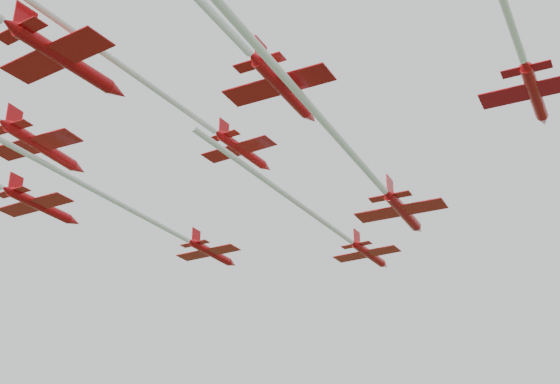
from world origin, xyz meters
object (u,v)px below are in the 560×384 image
Objects in this scene: jet_row3_right at (509,19)px; jet_row2_left at (155,223)px; jet_row2_right at (350,152)px; jet_row4_right at (212,13)px; jet_lead at (337,231)px; jet_row3_mid at (160,92)px.

jet_row2_left is at bearing 155.64° from jet_row3_right.
jet_row4_right is (2.16, -22.44, 0.89)m from jet_row2_right.
jet_row2_right is at bearing -10.56° from jet_row2_left.
jet_row2_left is 0.77× the size of jet_row2_right.
jet_row3_right is at bearing -36.27° from jet_row2_right.
jet_row3_right is at bearing 28.74° from jet_row4_right.
jet_lead reaches higher than jet_row2_right.
jet_row3_right is (30.32, 4.41, -2.67)m from jet_row3_mid.
jet_lead is at bearing 128.39° from jet_row3_right.
jet_row2_left is (-13.95, -16.68, -1.08)m from jet_lead.
jet_row3_right reaches higher than jet_row2_right.
jet_row3_mid is 30.75m from jet_row3_right.
jet_row2_right is 1.31× the size of jet_row3_right.
jet_row2_left is 38.07m from jet_row4_right.
jet_row3_right is 0.96× the size of jet_row4_right.
jet_row3_mid is (1.78, -32.64, 2.40)m from jet_lead.
jet_row3_mid is at bearing -51.73° from jet_row2_left.
jet_row3_mid is (15.73, -15.96, 3.48)m from jet_row2_left.
jet_row2_left is at bearing 166.11° from jet_row2_right.
jet_lead is 0.91× the size of jet_row3_right.
jet_lead reaches higher than jet_row4_right.
jet_lead is 22.82m from jet_row2_right.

